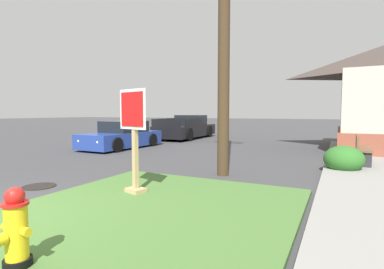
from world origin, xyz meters
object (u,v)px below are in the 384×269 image
object	(u,v)px
stop_sign	(134,142)
manhole_cover	(39,186)
pickup_truck_black	(187,129)
parked_sedan_blue	(122,136)
street_bench	(361,148)
fire_hydrant	(16,229)

from	to	relation	value
stop_sign	manhole_cover	size ratio (longest dim) A/B	2.87
pickup_truck_black	stop_sign	bearing A→B (deg)	-66.86
manhole_cover	parked_sedan_blue	xyz separation A→B (m)	(-3.12, 6.56, 0.53)
manhole_cover	pickup_truck_black	distance (m)	12.86
stop_sign	manhole_cover	xyz separation A→B (m)	(-2.36, -0.34, -1.06)
stop_sign	street_bench	size ratio (longest dim) A/B	1.33
stop_sign	manhole_cover	world-z (taller)	stop_sign
fire_hydrant	parked_sedan_blue	distance (m)	10.91
fire_hydrant	manhole_cover	size ratio (longest dim) A/B	1.17
stop_sign	parked_sedan_blue	xyz separation A→B (m)	(-5.48, 6.22, -0.52)
stop_sign	parked_sedan_blue	world-z (taller)	stop_sign
stop_sign	parked_sedan_blue	size ratio (longest dim) A/B	0.48
stop_sign	street_bench	distance (m)	6.92
parked_sedan_blue	street_bench	world-z (taller)	parked_sedan_blue
stop_sign	street_bench	world-z (taller)	stop_sign
stop_sign	manhole_cover	bearing A→B (deg)	-171.79
manhole_cover	parked_sedan_blue	bearing A→B (deg)	115.43
parked_sedan_blue	pickup_truck_black	xyz separation A→B (m)	(0.28, 5.96, 0.08)
stop_sign	pickup_truck_black	bearing A→B (deg)	113.14
fire_hydrant	parked_sedan_blue	bearing A→B (deg)	124.28
street_bench	stop_sign	bearing A→B (deg)	-126.97
pickup_truck_black	street_bench	bearing A→B (deg)	-35.45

